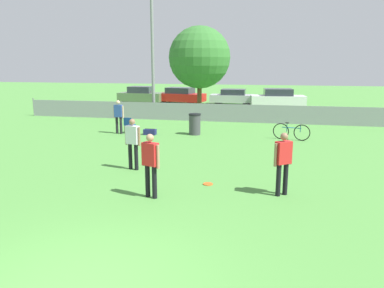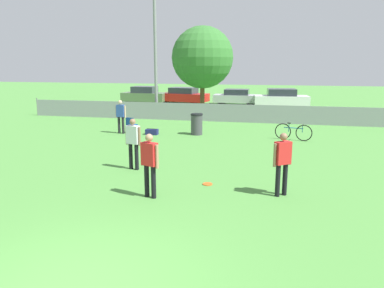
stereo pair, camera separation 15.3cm
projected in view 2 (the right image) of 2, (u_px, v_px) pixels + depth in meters
fence_backline at (228, 113)px, 22.95m from camera, size 26.54×0.07×1.21m
light_pole at (155, 36)px, 23.63m from camera, size 0.90×0.36×8.97m
tree_near_pole at (203, 58)px, 25.96m from camera, size 4.29×4.29×6.08m
player_thrower_red at (150, 161)px, 9.85m from camera, size 0.55×0.37×1.73m
player_defender_red at (282, 160)px, 9.97m from camera, size 0.48×0.44×1.73m
player_receiver_white at (133, 140)px, 12.51m from camera, size 0.58×0.31×1.73m
spectator_in_blue at (121, 114)px, 19.05m from camera, size 0.57×0.24×1.71m
frisbee_disc at (207, 184)px, 11.12m from camera, size 0.29×0.29×0.03m
folding_chair_sideline at (131, 124)px, 19.23m from camera, size 0.51×0.51×0.83m
bicycle_sideline at (293, 132)px, 17.49m from camera, size 1.70×0.52×0.81m
trash_bin at (197, 124)px, 18.83m from camera, size 0.61×0.61×1.07m
gear_bag_sideline at (152, 132)px, 18.92m from camera, size 0.61×0.34×0.30m
parked_car_olive at (145, 95)px, 34.16m from camera, size 4.11×1.94×1.50m
parked_car_red at (183, 96)px, 33.69m from camera, size 4.67×2.56×1.43m
parked_car_silver at (237, 97)px, 32.61m from camera, size 3.97×1.79×1.35m
parked_car_white at (281, 98)px, 30.76m from camera, size 4.55×2.35×1.51m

